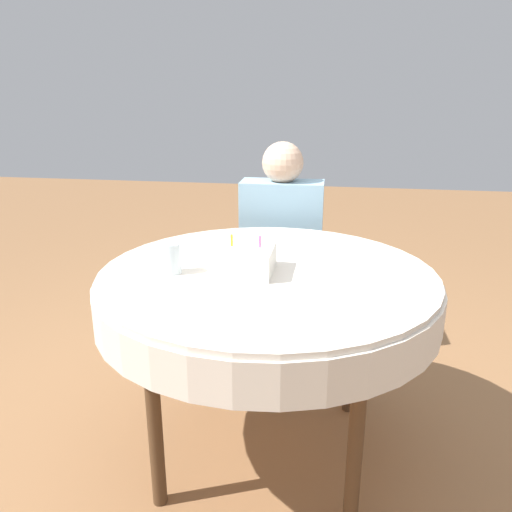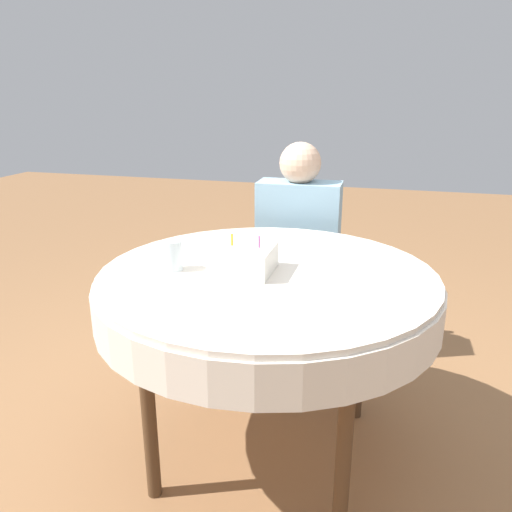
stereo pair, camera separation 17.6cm
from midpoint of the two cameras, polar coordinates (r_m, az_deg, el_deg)
The scene contains 6 objects.
ground_plane at distance 2.17m, azimuth -1.35°, elevation -21.28°, with size 12.00×12.00×0.00m, color #8C603D.
dining_table at distance 1.81m, azimuth -1.51°, elevation -4.38°, with size 1.22×1.22×0.77m.
chair at distance 2.71m, azimuth 1.16°, elevation -0.98°, with size 0.41×0.41×0.88m.
person at distance 2.57m, azimuth 0.95°, elevation 2.82°, with size 0.42×0.30×1.15m.
birthday_cake at distance 1.75m, azimuth -4.26°, elevation -0.48°, with size 0.21×0.21×0.13m.
drinking_glass at distance 1.78m, azimuth -12.42°, elevation -0.30°, with size 0.07×0.07×0.11m.
Camera 1 is at (0.23, -1.66, 1.38)m, focal length 35.00 mm.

